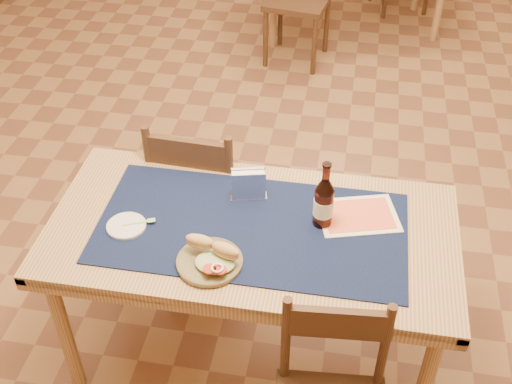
% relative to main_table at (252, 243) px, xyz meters
% --- Properties ---
extents(main_table, '(1.60, 0.80, 0.75)m').
position_rel_main_table_xyz_m(main_table, '(0.00, 0.00, 0.00)').
color(main_table, tan).
rests_on(main_table, ground).
extents(placemat, '(1.20, 0.60, 0.01)m').
position_rel_main_table_xyz_m(placemat, '(0.00, 0.00, 0.09)').
color(placemat, '#101B3C').
rests_on(placemat, main_table).
extents(baseboard, '(6.00, 7.00, 0.10)m').
position_rel_main_table_xyz_m(baseboard, '(0.00, 0.80, -0.62)').
color(baseboard, '#472D19').
rests_on(baseboard, ground).
extents(chair_main_far, '(0.45, 0.45, 0.93)m').
position_rel_main_table_xyz_m(chair_main_far, '(-0.33, 0.49, -0.19)').
color(chair_main_far, '#472D19').
rests_on(chair_main_far, ground).
extents(sandwich_plate, '(0.25, 0.25, 0.09)m').
position_rel_main_table_xyz_m(sandwich_plate, '(-0.11, -0.22, 0.11)').
color(sandwich_plate, olive).
rests_on(sandwich_plate, placemat).
extents(side_plate, '(0.15, 0.15, 0.01)m').
position_rel_main_table_xyz_m(side_plate, '(-0.48, -0.08, 0.10)').
color(side_plate, silver).
rests_on(side_plate, placemat).
extents(fork, '(0.12, 0.07, 0.00)m').
position_rel_main_table_xyz_m(fork, '(-0.43, -0.06, 0.10)').
color(fork, '#90DD79').
rests_on(fork, side_plate).
extents(beer_bottle, '(0.08, 0.08, 0.29)m').
position_rel_main_table_xyz_m(beer_bottle, '(0.27, 0.07, 0.20)').
color(beer_bottle, '#43170B').
rests_on(beer_bottle, placemat).
extents(napkin_holder, '(0.16, 0.09, 0.13)m').
position_rel_main_table_xyz_m(napkin_holder, '(-0.04, 0.18, 0.15)').
color(napkin_holder, silver).
rests_on(napkin_holder, placemat).
extents(menu_card, '(0.36, 0.30, 0.01)m').
position_rel_main_table_xyz_m(menu_card, '(0.41, 0.13, 0.09)').
color(menu_card, '#F8E8BB').
rests_on(menu_card, placemat).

